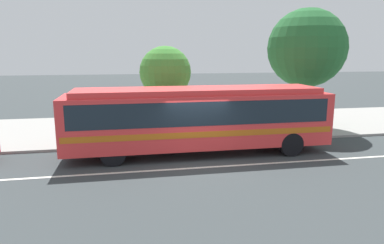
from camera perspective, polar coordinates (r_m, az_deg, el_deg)
ground_plane at (r=14.08m, az=0.80°, el=-6.49°), size 120.00×120.00×0.00m
sidewalk_slab at (r=20.28m, az=-2.90°, el=-0.79°), size 60.00×8.00×0.12m
lane_stripe_center at (r=13.34m, az=1.50°, el=-7.50°), size 56.00×0.16×0.01m
transit_bus at (r=14.85m, az=1.09°, el=1.04°), size 11.21×2.60×2.85m
pedestrian_waiting_near_sign at (r=17.95m, az=8.12°, el=0.84°), size 0.45×0.45×1.65m
pedestrian_walking_along_curb at (r=16.94m, az=-3.04°, el=0.46°), size 0.48×0.48×1.71m
street_tree_near_stop at (r=18.07m, az=-4.41°, el=8.09°), size 2.65×2.65×4.54m
street_tree_mid_block at (r=20.68m, az=18.34°, el=11.45°), size 4.34×4.34×6.62m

